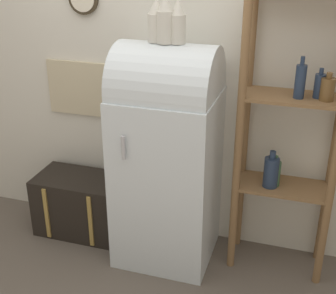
{
  "coord_description": "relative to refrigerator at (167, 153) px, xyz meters",
  "views": [
    {
      "loc": [
        0.85,
        -2.42,
        2.12
      ],
      "look_at": [
        0.01,
        0.25,
        0.84
      ],
      "focal_mm": 50.0,
      "sensor_mm": 36.0,
      "label": 1
    }
  ],
  "objects": [
    {
      "name": "vase_right",
      "position": [
        0.07,
        0.0,
        0.85
      ],
      "size": [
        0.09,
        0.09,
        0.26
      ],
      "color": "beige",
      "rests_on": "refrigerator"
    },
    {
      "name": "ground_plane",
      "position": [
        0.0,
        -0.25,
        -0.8
      ],
      "size": [
        12.0,
        12.0,
        0.0
      ],
      "primitive_type": "plane",
      "color": "#60564C"
    },
    {
      "name": "shelf_unit",
      "position": [
        0.76,
        0.11,
        0.22
      ],
      "size": [
        0.63,
        0.32,
        1.85
      ],
      "color": "olive",
      "rests_on": "ground_plane"
    },
    {
      "name": "vase_left",
      "position": [
        -0.07,
        0.01,
        0.85
      ],
      "size": [
        0.1,
        0.1,
        0.26
      ],
      "color": "beige",
      "rests_on": "refrigerator"
    },
    {
      "name": "refrigerator",
      "position": [
        0.0,
        0.0,
        0.0
      ],
      "size": [
        0.65,
        0.62,
        1.53
      ],
      "color": "silver",
      "rests_on": "ground_plane"
    },
    {
      "name": "vase_center",
      "position": [
        -0.01,
        -0.01,
        0.86
      ],
      "size": [
        0.1,
        0.1,
        0.29
      ],
      "color": "beige",
      "rests_on": "refrigerator"
    },
    {
      "name": "wall_back",
      "position": [
        -0.0,
        0.32,
        0.55
      ],
      "size": [
        7.0,
        0.09,
        2.7
      ],
      "color": "silver",
      "rests_on": "ground_plane"
    },
    {
      "name": "suitcase_trunk",
      "position": [
        -0.72,
        0.06,
        -0.57
      ],
      "size": [
        0.65,
        0.4,
        0.46
      ],
      "color": "black",
      "rests_on": "ground_plane"
    }
  ]
}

